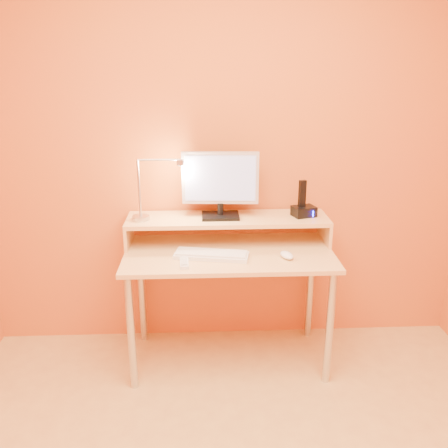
{
  "coord_description": "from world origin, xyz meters",
  "views": [
    {
      "loc": [
        -0.15,
        -1.4,
        1.76
      ],
      "look_at": [
        -0.03,
        1.13,
        0.9
      ],
      "focal_mm": 38.69,
      "sensor_mm": 36.0,
      "label": 1
    }
  ],
  "objects_px": {
    "phone_dock": "(304,211)",
    "remote_control": "(184,262)",
    "monitor_panel": "(220,178)",
    "mouse": "(287,255)",
    "lamp_base": "(141,218)",
    "keyboard": "(211,255)"
  },
  "relations": [
    {
      "from": "phone_dock",
      "to": "keyboard",
      "type": "bearing_deg",
      "value": -174.62
    },
    {
      "from": "keyboard",
      "to": "mouse",
      "type": "relative_size",
      "value": 3.88
    },
    {
      "from": "mouse",
      "to": "phone_dock",
      "type": "bearing_deg",
      "value": 43.24
    },
    {
      "from": "remote_control",
      "to": "lamp_base",
      "type": "bearing_deg",
      "value": 129.88
    },
    {
      "from": "keyboard",
      "to": "mouse",
      "type": "bearing_deg",
      "value": 6.52
    },
    {
      "from": "monitor_panel",
      "to": "lamp_base",
      "type": "distance_m",
      "value": 0.52
    },
    {
      "from": "phone_dock",
      "to": "keyboard",
      "type": "height_order",
      "value": "phone_dock"
    },
    {
      "from": "monitor_panel",
      "to": "mouse",
      "type": "height_order",
      "value": "monitor_panel"
    },
    {
      "from": "remote_control",
      "to": "monitor_panel",
      "type": "bearing_deg",
      "value": 53.61
    },
    {
      "from": "monitor_panel",
      "to": "mouse",
      "type": "relative_size",
      "value": 4.21
    },
    {
      "from": "monitor_panel",
      "to": "mouse",
      "type": "bearing_deg",
      "value": -33.79
    },
    {
      "from": "phone_dock",
      "to": "remote_control",
      "type": "xyz_separation_m",
      "value": [
        -0.71,
        -0.31,
        -0.18
      ]
    },
    {
      "from": "monitor_panel",
      "to": "lamp_base",
      "type": "bearing_deg",
      "value": -171.52
    },
    {
      "from": "phone_dock",
      "to": "mouse",
      "type": "height_order",
      "value": "phone_dock"
    },
    {
      "from": "lamp_base",
      "to": "remote_control",
      "type": "distance_m",
      "value": 0.41
    },
    {
      "from": "mouse",
      "to": "remote_control",
      "type": "distance_m",
      "value": 0.57
    },
    {
      "from": "remote_control",
      "to": "phone_dock",
      "type": "bearing_deg",
      "value": 20.56
    },
    {
      "from": "monitor_panel",
      "to": "remote_control",
      "type": "distance_m",
      "value": 0.54
    },
    {
      "from": "lamp_base",
      "to": "phone_dock",
      "type": "xyz_separation_m",
      "value": [
        0.97,
        0.03,
        0.02
      ]
    },
    {
      "from": "lamp_base",
      "to": "remote_control",
      "type": "bearing_deg",
      "value": -47.23
    },
    {
      "from": "mouse",
      "to": "remote_control",
      "type": "relative_size",
      "value": 0.61
    },
    {
      "from": "phone_dock",
      "to": "mouse",
      "type": "bearing_deg",
      "value": -135.18
    }
  ]
}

